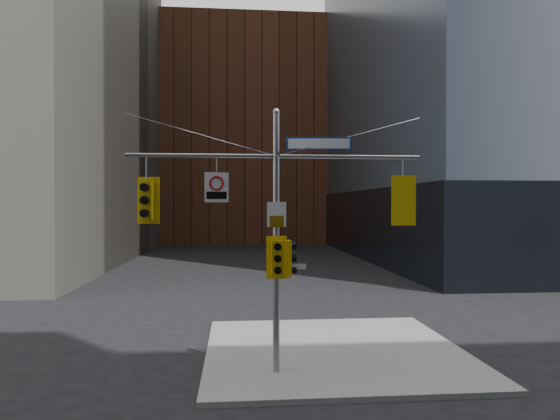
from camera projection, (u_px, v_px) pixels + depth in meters
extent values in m
plane|color=black|center=(283.00, 406.00, 11.57)|extent=(160.00, 160.00, 0.00)
cube|color=gray|center=(334.00, 351.00, 15.73)|extent=(8.00, 8.00, 0.15)
cube|color=black|center=(552.00, 224.00, 45.92)|extent=(36.40, 36.40, 6.00)
cube|color=brown|center=(243.00, 138.00, 69.22)|extent=(26.00, 20.00, 28.00)
cylinder|color=gray|center=(276.00, 245.00, 13.53)|extent=(0.18, 0.18, 7.20)
sphere|color=gray|center=(276.00, 112.00, 13.50)|extent=(0.20, 0.20, 0.20)
cylinder|color=gray|center=(202.00, 156.00, 13.33)|extent=(4.00, 0.11, 0.11)
cylinder|color=gray|center=(349.00, 157.00, 13.69)|extent=(4.00, 0.11, 0.11)
cylinder|color=gray|center=(277.00, 155.00, 13.16)|extent=(0.10, 0.70, 0.10)
cylinder|color=gray|center=(202.00, 135.00, 13.33)|extent=(4.00, 0.02, 1.12)
cylinder|color=gray|center=(349.00, 137.00, 13.69)|extent=(4.00, 0.02, 1.12)
cube|color=#DCAE0B|center=(146.00, 200.00, 13.21)|extent=(0.36, 0.27, 1.02)
cube|color=#DCAE0B|center=(148.00, 200.00, 13.39)|extent=(0.60, 0.11, 1.26)
cylinder|color=black|center=(144.00, 187.00, 13.02)|extent=(0.23, 0.18, 0.21)
cylinder|color=black|center=(145.00, 187.00, 13.09)|extent=(0.19, 0.04, 0.18)
cylinder|color=black|center=(144.00, 200.00, 13.02)|extent=(0.23, 0.18, 0.21)
cylinder|color=black|center=(145.00, 200.00, 13.10)|extent=(0.19, 0.04, 0.18)
cylinder|color=black|center=(144.00, 213.00, 13.02)|extent=(0.23, 0.18, 0.21)
cylinder|color=black|center=(145.00, 213.00, 13.10)|extent=(0.19, 0.04, 0.18)
cube|color=#DCAE0B|center=(403.00, 201.00, 13.84)|extent=(0.40, 0.32, 1.11)
cube|color=#DCAE0B|center=(404.00, 200.00, 13.65)|extent=(0.65, 0.18, 1.37)
cylinder|color=black|center=(402.00, 188.00, 14.04)|extent=(0.26, 0.21, 0.23)
cylinder|color=black|center=(402.00, 187.00, 13.96)|extent=(0.20, 0.06, 0.20)
cylinder|color=black|center=(402.00, 201.00, 14.05)|extent=(0.26, 0.21, 0.23)
cylinder|color=black|center=(402.00, 201.00, 13.96)|extent=(0.20, 0.06, 0.20)
cylinder|color=black|center=(402.00, 214.00, 14.05)|extent=(0.26, 0.21, 0.23)
cylinder|color=black|center=(402.00, 214.00, 13.97)|extent=(0.20, 0.06, 0.20)
cube|color=#DCAE0B|center=(286.00, 259.00, 13.56)|extent=(0.26, 0.34, 1.00)
cylinder|color=black|center=(293.00, 246.00, 13.59)|extent=(0.17, 0.22, 0.21)
cylinder|color=black|center=(291.00, 246.00, 13.58)|extent=(0.04, 0.18, 0.18)
cylinder|color=black|center=(293.00, 258.00, 13.60)|extent=(0.17, 0.22, 0.21)
cylinder|color=black|center=(291.00, 258.00, 13.58)|extent=(0.04, 0.18, 0.18)
cylinder|color=black|center=(293.00, 271.00, 13.60)|extent=(0.17, 0.22, 0.21)
cylinder|color=#0CE559|center=(291.00, 271.00, 13.59)|extent=(0.04, 0.18, 0.18)
cube|color=#DCAE0B|center=(277.00, 258.00, 13.26)|extent=(0.30, 0.21, 0.93)
cube|color=#DCAE0B|center=(277.00, 257.00, 13.42)|extent=(0.55, 0.04, 1.15)
cylinder|color=black|center=(278.00, 247.00, 13.08)|extent=(0.20, 0.14, 0.19)
cylinder|color=black|center=(277.00, 247.00, 13.15)|extent=(0.17, 0.02, 0.17)
cylinder|color=black|center=(278.00, 259.00, 13.08)|extent=(0.20, 0.14, 0.19)
cylinder|color=black|center=(277.00, 258.00, 13.15)|extent=(0.17, 0.02, 0.17)
cylinder|color=black|center=(278.00, 270.00, 13.08)|extent=(0.20, 0.14, 0.19)
cylinder|color=black|center=(277.00, 270.00, 13.15)|extent=(0.17, 0.02, 0.17)
cube|color=navy|center=(319.00, 144.00, 13.61)|extent=(1.78, 0.23, 0.35)
cube|color=silver|center=(319.00, 144.00, 13.59)|extent=(1.67, 0.19, 0.27)
cube|color=silver|center=(217.00, 187.00, 13.36)|extent=(0.64, 0.12, 0.80)
torus|color=#B20A0A|center=(217.00, 183.00, 13.34)|extent=(0.40, 0.11, 0.40)
cube|color=black|center=(217.00, 195.00, 13.34)|extent=(0.53, 0.08, 0.19)
cube|color=silver|center=(277.00, 214.00, 13.41)|extent=(0.52, 0.04, 0.67)
cube|color=#D88C00|center=(277.00, 221.00, 13.39)|extent=(0.37, 0.02, 0.30)
cube|color=silver|center=(293.00, 267.00, 13.58)|extent=(0.74, 0.03, 0.15)
cube|color=#145926|center=(275.00, 275.00, 13.99)|extent=(0.10, 0.72, 0.14)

